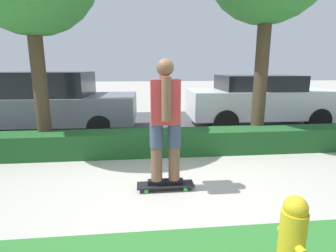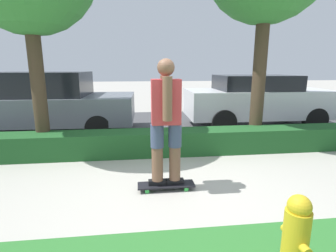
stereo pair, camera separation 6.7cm
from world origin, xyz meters
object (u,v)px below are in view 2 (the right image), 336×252
at_px(fire_hydrant, 295,239).
at_px(parked_car_middle, 257,100).
at_px(parked_car_front, 48,102).
at_px(skater_person, 166,120).
at_px(skateboard, 166,185).

bearing_deg(fire_hydrant, parked_car_middle, 67.83).
distance_m(parked_car_front, fire_hydrant, 6.61).
relative_size(skater_person, parked_car_front, 0.39).
bearing_deg(fire_hydrant, parked_car_front, 123.03).
distance_m(skateboard, parked_car_middle, 4.93).
bearing_deg(parked_car_front, skateboard, -52.51).
xyz_separation_m(skater_person, fire_hydrant, (0.85, -1.77, -0.64)).
bearing_deg(skater_person, parked_car_front, 126.12).
relative_size(parked_car_front, fire_hydrant, 5.87).
xyz_separation_m(skater_person, parked_car_front, (-2.75, 3.76, -0.20)).
distance_m(parked_car_middle, fire_hydrant, 5.99).
height_order(skater_person, parked_car_middle, skater_person).
xyz_separation_m(skateboard, fire_hydrant, (0.85, -1.77, 0.32)).
relative_size(parked_car_middle, fire_hydrant, 5.48).
height_order(skater_person, parked_car_front, skater_person).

